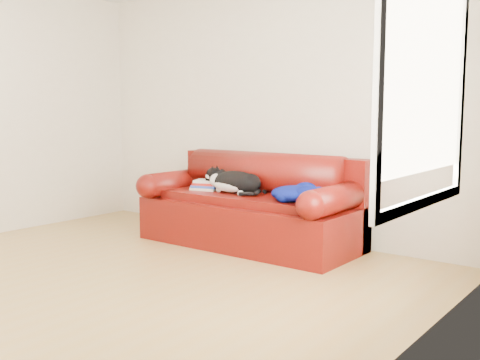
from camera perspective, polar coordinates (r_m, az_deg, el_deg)
The scene contains 7 objects.
ground at distance 4.48m, azimuth -12.37°, elevation -9.74°, with size 4.50×4.50×0.00m, color olive.
room_shell at distance 4.23m, azimuth -11.71°, elevation 12.12°, with size 4.52×4.02×2.61m.
sofa_base at distance 5.38m, azimuth 0.94°, elevation -4.14°, with size 2.10×0.90×0.50m.
sofa_back at distance 5.53m, azimuth 2.46°, elevation -0.65°, with size 2.10×1.01×0.88m.
book_stack at distance 5.58m, azimuth -3.40°, elevation -0.51°, with size 0.30×0.26×0.10m.
cat at distance 5.34m, azimuth -0.59°, elevation -0.26°, with size 0.74×0.29×0.27m.
blanket at distance 4.91m, azimuth 5.84°, elevation -1.32°, with size 0.56×0.44×0.16m.
Camera 1 is at (3.31, -2.74, 1.28)m, focal length 42.00 mm.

